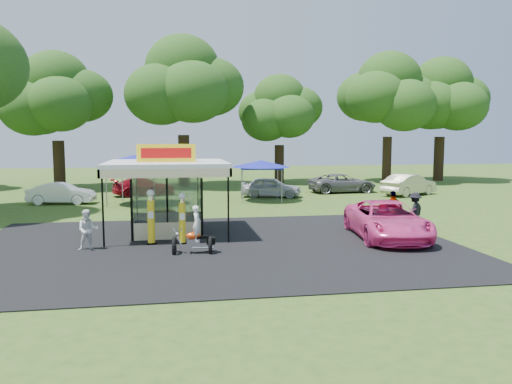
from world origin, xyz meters
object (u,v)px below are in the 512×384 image
at_px(bg_car_d, 342,183).
at_px(a_frame_sign, 422,235).
at_px(bg_car_a, 61,193).
at_px(bg_car_b, 144,187).
at_px(tent_east, 261,164).
at_px(gas_station_kiosk, 167,196).
at_px(spectator_east_a, 415,210).
at_px(kiosk_car, 168,216).
at_px(spectator_east_b, 393,210).
at_px(spectator_west, 88,230).
at_px(gas_pump_right, 182,220).
at_px(motorcycle, 195,235).
at_px(bg_car_e, 409,185).
at_px(pink_sedan, 387,220).
at_px(gas_pump_left, 151,218).
at_px(bg_car_c, 271,187).
at_px(tent_west, 137,159).

bearing_deg(bg_car_d, a_frame_sign, 165.15).
bearing_deg(bg_car_a, bg_car_b, -45.56).
bearing_deg(tent_east, bg_car_d, 30.14).
xyz_separation_m(gas_station_kiosk, spectator_east_a, (12.09, -0.39, -0.90)).
height_order(kiosk_car, bg_car_d, bg_car_d).
xyz_separation_m(spectator_east_b, bg_car_d, (3.08, 16.19, -0.17)).
bearing_deg(spectator_west, spectator_east_b, 0.86).
relative_size(gas_pump_right, bg_car_d, 0.40).
relative_size(motorcycle, kiosk_car, 0.69).
xyz_separation_m(bg_car_a, bg_car_b, (5.25, 4.05, -0.02)).
height_order(kiosk_car, bg_car_e, bg_car_e).
bearing_deg(spectator_west, bg_car_e, 27.09).
height_order(motorcycle, spectator_west, motorcycle).
relative_size(a_frame_sign, spectator_east_a, 0.56).
xyz_separation_m(pink_sedan, bg_car_d, (4.44, 18.48, -0.07)).
distance_m(bg_car_a, bg_car_e, 25.65).
height_order(gas_pump_left, pink_sedan, gas_pump_left).
relative_size(gas_pump_right, bg_car_b, 0.46).
bearing_deg(bg_car_a, gas_pump_right, -144.81).
xyz_separation_m(gas_station_kiosk, bg_car_b, (-1.92, 16.06, -1.09)).
bearing_deg(bg_car_e, bg_car_b, 52.58).
bearing_deg(gas_station_kiosk, pink_sedan, -15.89).
bearing_deg(bg_car_b, tent_east, -136.20).
bearing_deg(bg_car_a, spectator_east_a, -115.96).
xyz_separation_m(motorcycle, bg_car_b, (-3.00, 20.32, -0.06)).
relative_size(motorcycle, bg_car_a, 0.45).
relative_size(bg_car_a, tent_east, 1.05).
xyz_separation_m(bg_car_b, bg_car_e, (20.38, -3.12, 0.13)).
height_order(spectator_east_b, bg_car_d, spectator_east_b).
bearing_deg(a_frame_sign, bg_car_d, 86.83).
bearing_deg(bg_car_c, motorcycle, 175.55).
distance_m(kiosk_car, spectator_west, 6.02).
bearing_deg(pink_sedan, bg_car_c, 104.35).
height_order(gas_station_kiosk, spectator_east_b, gas_station_kiosk).
height_order(bg_car_b, bg_car_d, bg_car_d).
distance_m(gas_pump_right, tent_west, 13.82).
bearing_deg(gas_pump_left, bg_car_a, 114.47).
relative_size(motorcycle, bg_car_d, 0.36).
bearing_deg(kiosk_car, bg_car_b, 7.90).
bearing_deg(bg_car_b, gas_pump_left, 167.12).
height_order(gas_station_kiosk, bg_car_c, gas_station_kiosk).
bearing_deg(bg_car_a, a_frame_sign, -126.81).
distance_m(kiosk_car, bg_car_a, 12.16).
xyz_separation_m(gas_pump_right, bg_car_c, (6.97, 15.87, -0.28)).
distance_m(gas_pump_right, bg_car_c, 17.34).
height_order(bg_car_e, tent_west, tent_west).
bearing_deg(tent_east, pink_sedan, -77.42).
distance_m(spectator_east_a, bg_car_e, 14.78).
height_order(motorcycle, tent_east, tent_east).
bearing_deg(spectator_east_a, bg_car_a, -66.72).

